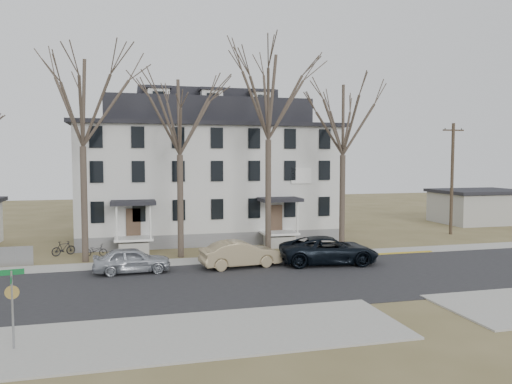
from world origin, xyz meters
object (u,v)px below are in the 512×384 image
object	(u,v)px
car_navy	(329,251)
bicycle_right	(64,249)
tree_center	(268,91)
street_sign	(12,298)
car_tan	(240,254)
tree_far_left	(82,97)
tree_mid_right	(343,115)
tree_mid_left	(179,111)
car_silver	(132,261)
utility_pole_far	(452,177)
bicycle_left	(95,251)
boarding_house	(207,172)

from	to	relation	value
car_navy	bicycle_right	world-z (taller)	car_navy
tree_center	street_sign	bearing A→B (deg)	-131.75
car_tan	tree_far_left	bearing A→B (deg)	58.97
tree_mid_right	bicycle_right	bearing A→B (deg)	173.14
tree_mid_left	car_navy	bearing A→B (deg)	-27.44
tree_far_left	car_silver	world-z (taller)	tree_far_left
tree_center	utility_pole_far	world-z (taller)	tree_center
bicycle_left	street_sign	size ratio (longest dim) A/B	0.56
tree_mid_right	car_navy	size ratio (longest dim) A/B	2.11
tree_far_left	tree_mid_right	xyz separation A→B (m)	(17.50, 0.00, -0.74)
tree_far_left	car_tan	xyz separation A→B (m)	(9.13, -4.06, -9.55)
bicycle_right	street_sign	size ratio (longest dim) A/B	0.57
tree_mid_right	car_navy	bearing A→B (deg)	-122.60
tree_far_left	tree_mid_left	bearing A→B (deg)	0.00
car_tan	car_navy	xyz separation A→B (m)	(5.50, -0.43, 0.05)
utility_pole_far	tree_far_left	bearing A→B (deg)	-171.90
tree_far_left	tree_center	world-z (taller)	tree_center
tree_mid_right	bicycle_right	size ratio (longest dim) A/B	7.99
tree_mid_right	utility_pole_far	world-z (taller)	tree_mid_right
tree_mid_right	bicycle_left	xyz separation A→B (m)	(-16.99, 1.38, -9.19)
tree_far_left	car_navy	world-z (taller)	tree_far_left
utility_pole_far	street_sign	bearing A→B (deg)	-148.29
tree_center	bicycle_left	xyz separation A→B (m)	(-11.49, 1.38, -10.67)
car_silver	street_sign	size ratio (longest dim) A/B	1.53
boarding_house	car_navy	xyz separation A→B (m)	(5.63, -12.64, -4.54)
boarding_house	tree_mid_right	size ratio (longest dim) A/B	1.63
tree_mid_right	tree_center	bearing A→B (deg)	180.00
car_tan	tree_mid_right	bearing A→B (deg)	-71.22
car_silver	car_tan	bearing A→B (deg)	-92.10
bicycle_right	tree_mid_left	bearing A→B (deg)	-134.52
boarding_house	utility_pole_far	xyz separation A→B (m)	(20.50, -3.95, -0.47)
boarding_house	street_sign	world-z (taller)	boarding_house
boarding_house	street_sign	xyz separation A→B (m)	(-10.16, -22.89, -3.54)
tree_mid_left	tree_center	world-z (taller)	tree_center
bicycle_left	car_silver	bearing A→B (deg)	-145.61
street_sign	boarding_house	bearing A→B (deg)	57.46
car_silver	car_tan	world-z (taller)	car_tan
car_silver	car_tan	xyz separation A→B (m)	(6.30, -0.04, 0.06)
boarding_house	car_tan	xyz separation A→B (m)	(0.13, -12.21, -4.59)
tree_mid_left	bicycle_left	size ratio (longest dim) A/B	8.14
tree_center	car_silver	distance (m)	14.40
tree_mid_right	bicycle_left	bearing A→B (deg)	175.35
tree_far_left	street_sign	world-z (taller)	tree_far_left
car_silver	car_tan	size ratio (longest dim) A/B	0.90
bicycle_right	tree_far_left	bearing A→B (deg)	-173.25
car_silver	bicycle_right	bearing A→B (deg)	33.21
tree_mid_right	car_tan	size ratio (longest dim) A/B	2.66
bicycle_right	car_silver	bearing A→B (deg)	-172.73
boarding_house	car_navy	distance (m)	14.56
tree_mid_right	bicycle_left	size ratio (longest dim) A/B	8.14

